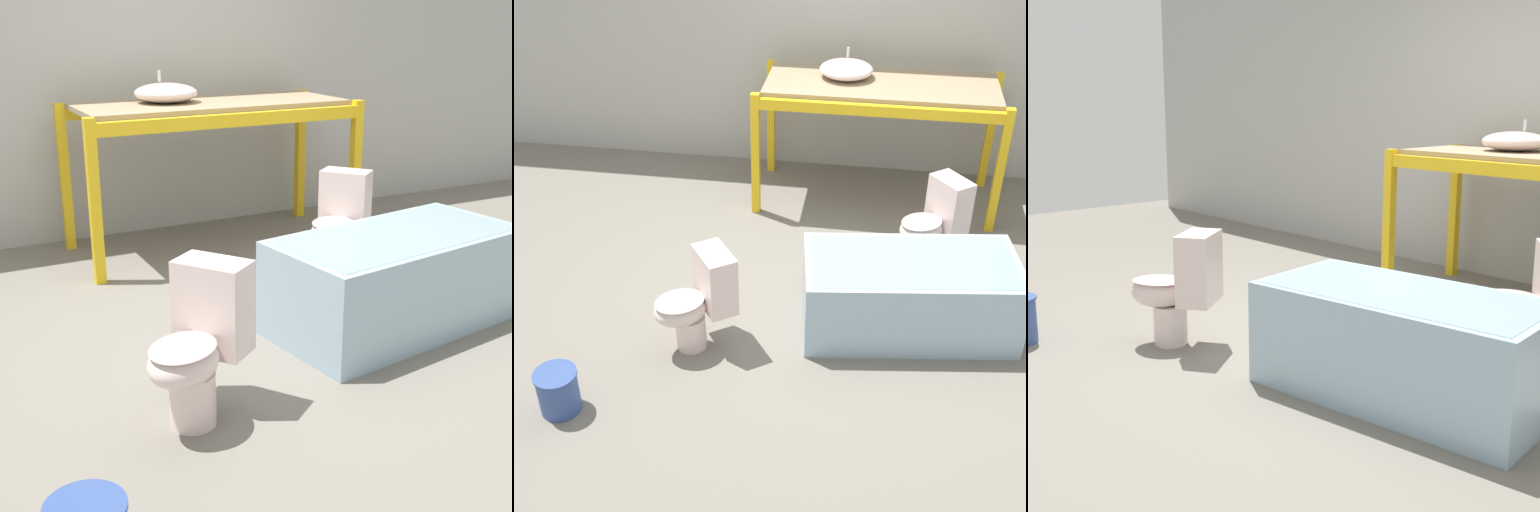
% 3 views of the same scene
% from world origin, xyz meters
% --- Properties ---
extents(ground_plane, '(12.00, 12.00, 0.00)m').
position_xyz_m(ground_plane, '(0.00, 0.00, 0.00)').
color(ground_plane, slate).
extents(warehouse_wall_rear, '(10.80, 0.08, 3.20)m').
position_xyz_m(warehouse_wall_rear, '(0.00, 2.08, 1.60)').
color(warehouse_wall_rear, '#ADADA8').
rests_on(warehouse_wall_rear, ground_plane).
extents(shelving_rack, '(2.11, 0.91, 1.10)m').
position_xyz_m(shelving_rack, '(0.40, 1.41, 0.95)').
color(shelving_rack, yellow).
rests_on(shelving_rack, ground_plane).
extents(sink_basin, '(0.46, 0.45, 0.22)m').
position_xyz_m(sink_basin, '(0.08, 1.50, 1.17)').
color(sink_basin, silver).
rests_on(sink_basin, shelving_rack).
extents(bathtub_main, '(1.53, 0.91, 0.55)m').
position_xyz_m(bathtub_main, '(0.71, -0.45, 0.32)').
color(bathtub_main, '#99B7CC').
rests_on(bathtub_main, ground_plane).
extents(toilet_near, '(0.61, 0.57, 0.70)m').
position_xyz_m(toilet_near, '(0.89, 0.42, 0.37)').
color(toilet_near, silver).
rests_on(toilet_near, ground_plane).
extents(toilet_far, '(0.61, 0.56, 0.70)m').
position_xyz_m(toilet_far, '(-0.68, -0.86, 0.37)').
color(toilet_far, silver).
rests_on(toilet_far, ground_plane).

